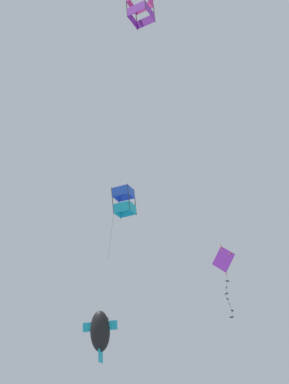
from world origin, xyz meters
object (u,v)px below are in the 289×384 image
at_px(kite_box_low_drifter, 124,201).
at_px(kite_box_near_left, 140,8).
at_px(kite_diamond_mid_left, 224,261).
at_px(kite_fish_upper_right, 100,331).

relative_size(kite_box_low_drifter, kite_box_near_left, 2.84).
xyz_separation_m(kite_box_low_drifter, kite_diamond_mid_left, (-11.90, 2.59, -11.54)).
height_order(kite_box_near_left, kite_diamond_mid_left, kite_box_near_left).
bearing_deg(kite_box_near_left, kite_box_low_drifter, 123.24).
distance_m(kite_box_near_left, kite_fish_upper_right, 17.50).
distance_m(kite_diamond_mid_left, kite_fish_upper_right, 6.64).
height_order(kite_diamond_mid_left, kite_fish_upper_right, kite_diamond_mid_left).
bearing_deg(kite_box_low_drifter, kite_box_near_left, -63.63).
bearing_deg(kite_box_near_left, kite_diamond_mid_left, 77.15).
height_order(kite_box_near_left, kite_fish_upper_right, kite_box_near_left).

